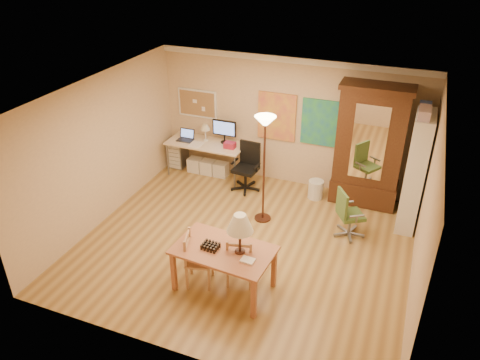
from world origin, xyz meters
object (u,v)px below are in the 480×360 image
at_px(computer_desk, 208,155).
at_px(bookshelf, 415,172).
at_px(office_chair_green, 348,224).
at_px(armoire, 369,154).
at_px(dining_table, 229,243).
at_px(office_chair_black, 246,177).

bearing_deg(computer_desk, bookshelf, -5.88).
relative_size(office_chair_green, armoire, 0.38).
relative_size(computer_desk, bookshelf, 0.78).
xyz_separation_m(armoire, bookshelf, (0.87, -0.52, 0.02)).
bearing_deg(computer_desk, armoire, 1.37).
xyz_separation_m(dining_table, armoire, (1.48, 3.36, 0.19)).
xyz_separation_m(computer_desk, office_chair_green, (3.28, -1.22, -0.22)).
distance_m(office_chair_green, bookshelf, 1.48).
bearing_deg(bookshelf, computer_desk, 174.12).
height_order(office_chair_green, armoire, armoire).
bearing_deg(office_chair_black, bookshelf, -2.23).
height_order(dining_table, office_chair_green, dining_table).
xyz_separation_m(dining_table, bookshelf, (2.36, 2.84, 0.21)).
distance_m(dining_table, computer_desk, 3.79).
bearing_deg(bookshelf, dining_table, -129.66).
height_order(computer_desk, bookshelf, bookshelf).
bearing_deg(office_chair_green, armoire, 86.88).
xyz_separation_m(office_chair_green, bookshelf, (0.94, 0.78, 0.83)).
xyz_separation_m(dining_table, office_chair_green, (1.41, 2.06, -0.62)).
height_order(dining_table, computer_desk, dining_table).
bearing_deg(office_chair_green, bookshelf, 39.78).
bearing_deg(dining_table, armoire, 66.14).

